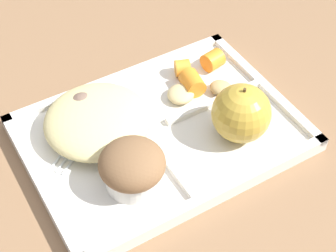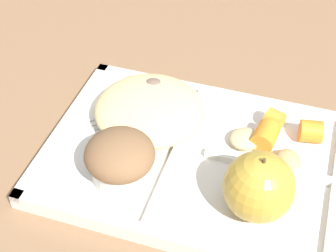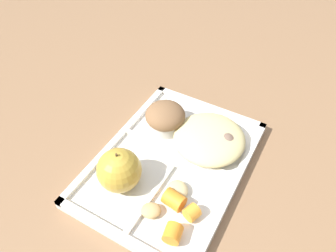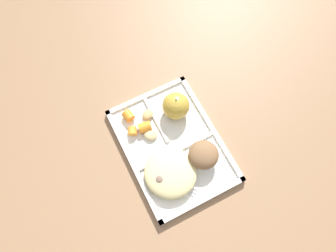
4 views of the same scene
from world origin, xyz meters
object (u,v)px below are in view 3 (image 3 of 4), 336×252
Objects in this scene: green_apple at (119,170)px; plastic_fork at (213,136)px; bran_muffin at (165,118)px; lunch_tray at (172,163)px.

plastic_fork is at bearing -27.75° from green_apple.
green_apple is 0.20m from plastic_fork.
plastic_fork is (0.17, -0.09, -0.04)m from green_apple.
green_apple reaches higher than bran_muffin.
green_apple is (-0.08, 0.05, 0.04)m from lunch_tray.
bran_muffin is (0.15, 0.00, -0.01)m from green_apple.
green_apple is at bearing 147.68° from lunch_tray.
bran_muffin is at bearing 37.35° from lunch_tray.
bran_muffin reaches higher than plastic_fork.
bran_muffin is at bearing 104.89° from plastic_fork.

